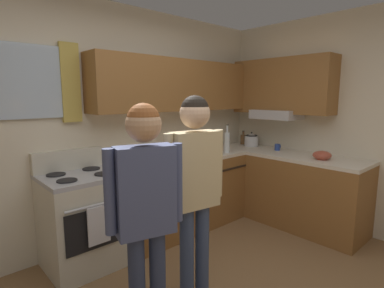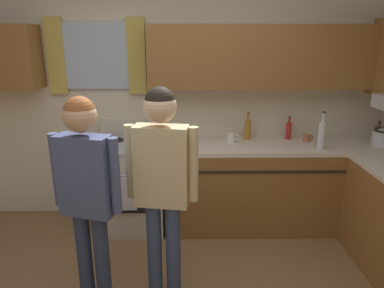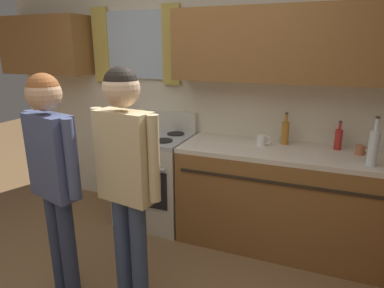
# 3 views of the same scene
# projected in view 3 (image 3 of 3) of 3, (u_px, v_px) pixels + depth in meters

# --- Properties ---
(back_wall_unit) EXTENTS (4.60, 0.42, 2.60)m
(back_wall_unit) POSITION_uv_depth(u_px,v_px,m) (210.00, 76.00, 3.15)
(back_wall_unit) COLOR beige
(back_wall_unit) RESTS_ON ground
(kitchen_counter_run) EXTENTS (2.34, 2.01, 0.90)m
(kitchen_counter_run) POSITION_uv_depth(u_px,v_px,m) (361.00, 234.00, 2.36)
(kitchen_counter_run) COLOR brown
(kitchen_counter_run) RESTS_ON ground
(stove_oven) EXTENTS (0.68, 0.67, 1.10)m
(stove_oven) POSITION_uv_depth(u_px,v_px,m) (156.00, 177.00, 3.35)
(stove_oven) COLOR beige
(stove_oven) RESTS_ON ground
(bottle_oil_amber) EXTENTS (0.06, 0.06, 0.29)m
(bottle_oil_amber) POSITION_uv_depth(u_px,v_px,m) (285.00, 132.00, 2.92)
(bottle_oil_amber) COLOR #B27223
(bottle_oil_amber) RESTS_ON kitchen_counter_run
(bottle_sauce_red) EXTENTS (0.06, 0.06, 0.25)m
(bottle_sauce_red) POSITION_uv_depth(u_px,v_px,m) (338.00, 139.00, 2.77)
(bottle_sauce_red) COLOR red
(bottle_sauce_red) RESTS_ON kitchen_counter_run
(bottle_tall_clear) EXTENTS (0.07, 0.07, 0.37)m
(bottle_tall_clear) POSITION_uv_depth(u_px,v_px,m) (373.00, 147.00, 2.37)
(bottle_tall_clear) COLOR silver
(bottle_tall_clear) RESTS_ON kitchen_counter_run
(mug_ceramic_white) EXTENTS (0.13, 0.08, 0.09)m
(mug_ceramic_white) POSITION_uv_depth(u_px,v_px,m) (262.00, 140.00, 2.89)
(mug_ceramic_white) COLOR white
(mug_ceramic_white) RESTS_ON kitchen_counter_run
(cup_terracotta) EXTENTS (0.11, 0.07, 0.08)m
(cup_terracotta) POSITION_uv_depth(u_px,v_px,m) (360.00, 150.00, 2.64)
(cup_terracotta) COLOR #B76642
(cup_terracotta) RESTS_ON kitchen_counter_run
(adult_left) EXTENTS (0.48, 0.24, 1.58)m
(adult_left) POSITION_uv_depth(u_px,v_px,m) (53.00, 165.00, 2.14)
(adult_left) COLOR #2D3856
(adult_left) RESTS_ON ground
(adult_in_plaid) EXTENTS (0.50, 0.22, 1.63)m
(adult_in_plaid) POSITION_uv_depth(u_px,v_px,m) (126.00, 166.00, 2.04)
(adult_in_plaid) COLOR #38476B
(adult_in_plaid) RESTS_ON ground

